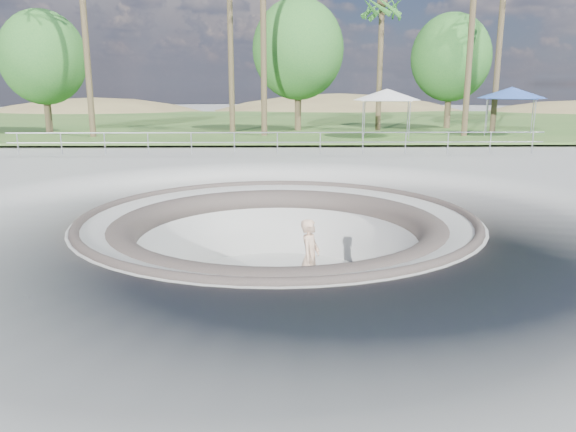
# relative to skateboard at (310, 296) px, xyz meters

# --- Properties ---
(ground) EXTENTS (180.00, 180.00, 0.00)m
(ground) POSITION_rel_skateboard_xyz_m (-0.79, 0.93, 1.84)
(ground) COLOR gray
(ground) RESTS_ON ground
(skate_bowl) EXTENTS (14.00, 14.00, 4.10)m
(skate_bowl) POSITION_rel_skateboard_xyz_m (-0.79, 0.93, 0.01)
(skate_bowl) COLOR gray
(skate_bowl) RESTS_ON ground
(grass_strip) EXTENTS (180.00, 36.00, 0.12)m
(grass_strip) POSITION_rel_skateboard_xyz_m (-0.79, 34.93, 2.06)
(grass_strip) COLOR #396327
(grass_strip) RESTS_ON ground
(distant_hills) EXTENTS (103.20, 45.00, 28.60)m
(distant_hills) POSITION_rel_skateboard_xyz_m (2.99, 58.10, -5.18)
(distant_hills) COLOR brown
(distant_hills) RESTS_ON ground
(safety_railing) EXTENTS (25.00, 0.06, 1.03)m
(safety_railing) POSITION_rel_skateboard_xyz_m (-0.79, 12.93, 2.53)
(safety_railing) COLOR #93969B
(safety_railing) RESTS_ON ground
(skateboard) EXTENTS (0.76, 0.36, 0.08)m
(skateboard) POSITION_rel_skateboard_xyz_m (0.00, 0.00, 0.00)
(skateboard) COLOR brown
(skateboard) RESTS_ON ground
(skater) EXTENTS (0.70, 0.84, 1.96)m
(skater) POSITION_rel_skateboard_xyz_m (-0.00, 0.00, 1.00)
(skater) COLOR #E0B491
(skater) RESTS_ON skateboard
(canopy_white) EXTENTS (5.49, 5.49, 2.82)m
(canopy_white) POSITION_rel_skateboard_xyz_m (5.69, 20.39, 4.59)
(canopy_white) COLOR #93969B
(canopy_white) RESTS_ON ground
(canopy_blue) EXTENTS (5.36, 5.36, 2.92)m
(canopy_blue) POSITION_rel_skateboard_xyz_m (13.70, 21.84, 4.67)
(canopy_blue) COLOR #93969B
(canopy_blue) RESTS_ON ground
(palm_d) EXTENTS (2.60, 2.60, 9.17)m
(palm_d) POSITION_rel_skateboard_xyz_m (6.07, 25.18, 9.89)
(palm_d) COLOR brown
(palm_d) RESTS_ON ground
(bushy_tree_left) EXTENTS (5.38, 4.89, 7.76)m
(bushy_tree_left) POSITION_rel_skateboard_xyz_m (-15.52, 23.61, 6.82)
(bushy_tree_left) COLOR brown
(bushy_tree_left) RESTS_ON ground
(bushy_tree_mid) EXTENTS (6.05, 5.50, 8.73)m
(bushy_tree_mid) POSITION_rel_skateboard_xyz_m (0.63, 25.36, 7.43)
(bushy_tree_mid) COLOR brown
(bushy_tree_mid) RESTS_ON ground
(bushy_tree_right) EXTENTS (5.59, 5.08, 8.06)m
(bushy_tree_right) POSITION_rel_skateboard_xyz_m (11.45, 27.36, 7.01)
(bushy_tree_right) COLOR brown
(bushy_tree_right) RESTS_ON ground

